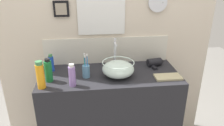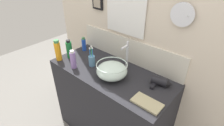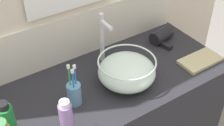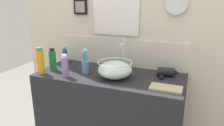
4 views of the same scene
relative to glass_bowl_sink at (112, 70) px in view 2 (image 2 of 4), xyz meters
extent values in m
cube|color=#232328|center=(-0.07, 0.05, -0.51)|extent=(1.20, 0.53, 0.89)
cube|color=beige|center=(-0.07, 0.35, 0.30)|extent=(2.05, 0.06, 2.52)
cube|color=beige|center=(-0.07, 0.31, 0.06)|extent=(1.18, 0.02, 0.25)
cube|color=white|center=(-0.11, 0.31, 0.42)|extent=(0.37, 0.01, 0.34)
cube|color=white|center=(-0.11, 0.31, 0.42)|extent=(0.43, 0.01, 0.40)
cylinder|color=silver|center=(0.40, 0.30, 0.50)|extent=(0.17, 0.01, 0.17)
cylinder|color=silver|center=(0.44, 0.31, 0.50)|extent=(0.01, 0.06, 0.01)
cube|color=black|center=(-0.46, 0.31, 0.45)|extent=(0.13, 0.02, 0.14)
cube|color=gray|center=(-0.46, 0.30, 0.45)|extent=(0.10, 0.01, 0.10)
ellipsoid|color=silver|center=(0.00, 0.00, 0.00)|extent=(0.27, 0.27, 0.13)
torus|color=silver|center=(0.00, 0.00, 0.06)|extent=(0.27, 0.27, 0.01)
torus|color=#B2B7BC|center=(0.00, 0.00, -0.06)|extent=(0.10, 0.10, 0.01)
cylinder|color=silver|center=(0.00, 0.21, 0.05)|extent=(0.02, 0.02, 0.24)
cylinder|color=silver|center=(0.00, 0.17, 0.16)|extent=(0.02, 0.09, 0.02)
cylinder|color=silver|center=(0.00, 0.21, 0.19)|extent=(0.02, 0.02, 0.03)
cylinder|color=black|center=(0.37, 0.18, -0.03)|extent=(0.14, 0.10, 0.07)
cone|color=black|center=(0.45, 0.19, -0.03)|extent=(0.06, 0.07, 0.06)
cube|color=black|center=(0.34, 0.12, -0.06)|extent=(0.05, 0.09, 0.02)
cylinder|color=#598CB2|center=(-0.27, 0.01, -0.02)|extent=(0.06, 0.06, 0.10)
cylinder|color=blue|center=(-0.25, 0.02, 0.03)|extent=(0.01, 0.01, 0.18)
cube|color=white|center=(-0.25, 0.02, 0.13)|extent=(0.01, 0.01, 0.02)
cylinder|color=green|center=(-0.28, 0.02, 0.03)|extent=(0.01, 0.01, 0.19)
cube|color=white|center=(-0.28, 0.02, 0.13)|extent=(0.01, 0.01, 0.02)
cylinder|color=blue|center=(-0.27, 0.00, 0.03)|extent=(0.01, 0.01, 0.18)
cube|color=white|center=(-0.27, 0.00, 0.12)|extent=(0.01, 0.01, 0.02)
cylinder|color=#8C6BB2|center=(-0.37, -0.13, 0.01)|extent=(0.05, 0.05, 0.16)
cylinder|color=silver|center=(-0.37, -0.13, 0.10)|extent=(0.04, 0.04, 0.02)
cylinder|color=#197233|center=(-0.56, -0.03, 0.02)|extent=(0.06, 0.06, 0.17)
cylinder|color=black|center=(-0.56, -0.03, 0.12)|extent=(0.04, 0.04, 0.02)
cylinder|color=blue|center=(-0.57, 0.18, 0.00)|extent=(0.05, 0.05, 0.13)
cylinder|color=#3F7F4C|center=(-0.57, 0.18, 0.08)|extent=(0.03, 0.03, 0.02)
cylinder|color=orange|center=(-0.61, -0.13, 0.03)|extent=(0.06, 0.06, 0.19)
cylinder|color=#3F7F4C|center=(-0.61, -0.13, 0.14)|extent=(0.05, 0.05, 0.03)
cube|color=tan|center=(0.41, -0.08, -0.06)|extent=(0.22, 0.12, 0.02)
camera|label=1|loc=(-0.24, -1.65, 0.76)|focal=35.00mm
camera|label=2|loc=(0.83, -0.94, 0.85)|focal=28.00mm
camera|label=3|loc=(-0.67, -0.89, 0.92)|focal=50.00mm
camera|label=4|loc=(0.58, -1.51, 0.55)|focal=35.00mm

